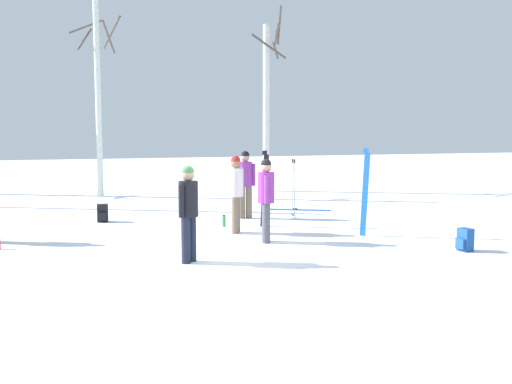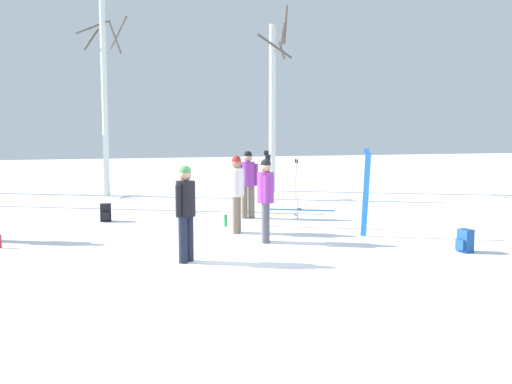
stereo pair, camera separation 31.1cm
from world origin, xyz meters
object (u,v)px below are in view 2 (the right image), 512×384
water_bottle_0 (226,221)px  birch_tree_4 (273,103)px  water_bottle_1 (0,242)px  person_4 (237,189)px  ski_poles_0 (296,187)px  person_3 (266,195)px  ski_pair_lying_0 (300,210)px  person_2 (186,207)px  person_0 (248,180)px  backpack_0 (465,241)px  ski_pair_planted_1 (366,193)px  birch_tree_3 (104,84)px  ski_pair_planted_0 (266,189)px  backpack_1 (106,213)px

water_bottle_0 → birch_tree_4: size_ratio=0.04×
water_bottle_0 → water_bottle_1: bearing=-163.0°
person_4 → water_bottle_0: 1.23m
ski_poles_0 → person_3: bearing=-117.7°
ski_poles_0 → water_bottle_0: (-1.99, -0.85, -0.67)m
ski_pair_lying_0 → person_2: bearing=-124.3°
person_0 → person_2: size_ratio=1.00×
water_bottle_1 → backpack_0: bearing=-15.6°
water_bottle_1 → ski_pair_planted_1: bearing=-3.7°
ski_poles_0 → person_2: bearing=-127.5°
person_3 → backpack_0: bearing=-27.7°
birch_tree_4 → water_bottle_1: bearing=-132.8°
person_2 → water_bottle_1: person_2 is taller
water_bottle_0 → birch_tree_3: 8.12m
person_0 → ski_pair_lying_0: size_ratio=0.96×
ski_pair_planted_0 → ski_pair_lying_0: ski_pair_planted_0 is taller
person_4 → water_bottle_1: (-4.86, -0.57, -0.85)m
person_2 → ski_pair_planted_0: size_ratio=0.96×
birch_tree_3 → ski_pair_planted_1: bearing=-58.3°
person_2 → backpack_1: (-1.39, 4.92, -0.77)m
water_bottle_1 → person_4: bearing=6.7°
person_0 → water_bottle_1: person_0 is taller
backpack_0 → water_bottle_0: bearing=135.1°
person_4 → birch_tree_4: bearing=69.7°
ski_pair_planted_1 → water_bottle_0: size_ratio=6.84×
ski_pair_lying_0 → ski_poles_0: bearing=-111.8°
ski_pair_planted_0 → ski_poles_0: ski_pair_planted_0 is taller
water_bottle_1 → ski_pair_lying_0: bearing=26.4°
person_3 → water_bottle_0: 2.29m
person_2 → person_3: bearing=38.4°
person_2 → backpack_1: bearing=105.8°
water_bottle_0 → backpack_1: bearing=152.7°
person_3 → ski_pair_lying_0: bearing=64.1°
ski_pair_planted_0 → ski_pair_planted_1: bearing=-44.7°
person_0 → backpack_0: person_0 is taller
ski_pair_planted_0 → backpack_0: bearing=-51.3°
ski_pair_lying_0 → water_bottle_0: bearing=-139.3°
birch_tree_4 → person_0: bearing=-110.7°
person_3 → backpack_0: (3.45, -1.81, -0.77)m
person_0 → ski_poles_0: person_0 is taller
person_0 → water_bottle_0: person_0 is taller
person_2 → ski_pair_lying_0: size_ratio=0.96×
person_0 → ski_pair_planted_1: 3.59m
backpack_0 → birch_tree_4: birch_tree_4 is taller
backpack_1 → water_bottle_0: backpack_1 is taller
ski_pair_planted_0 → ski_poles_0: 1.49m
ski_poles_0 → birch_tree_4: birch_tree_4 is taller
person_3 → person_4: 1.24m
person_3 → ski_pair_planted_0: ski_pair_planted_0 is taller
person_2 → backpack_0: bearing=-4.1°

